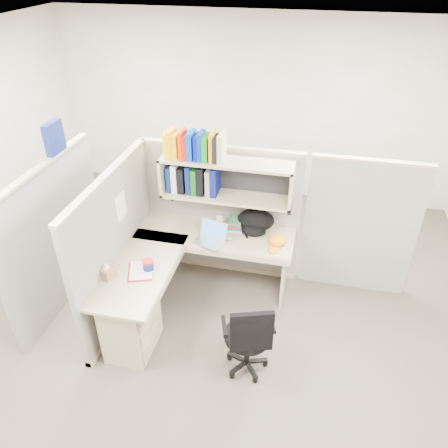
% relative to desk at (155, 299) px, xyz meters
% --- Properties ---
extents(ground, '(6.00, 6.00, 0.00)m').
position_rel_desk_xyz_m(ground, '(0.41, 0.29, -0.44)').
color(ground, '#332E27').
rests_on(ground, ground).
extents(room_shell, '(6.00, 6.00, 6.00)m').
position_rel_desk_xyz_m(room_shell, '(0.41, 0.29, 1.18)').
color(room_shell, '#A9A799').
rests_on(room_shell, ground).
extents(cubicle, '(3.79, 1.84, 1.95)m').
position_rel_desk_xyz_m(cubicle, '(0.04, 0.74, 0.47)').
color(cubicle, slate).
rests_on(cubicle, ground).
extents(desk, '(1.74, 1.75, 0.73)m').
position_rel_desk_xyz_m(desk, '(0.00, 0.00, 0.00)').
color(desk, tan).
rests_on(desk, ground).
extents(laptop, '(0.39, 0.39, 0.23)m').
position_rel_desk_xyz_m(laptop, '(0.39, 0.65, 0.40)').
color(laptop, silver).
rests_on(laptop, desk).
extents(backpack, '(0.46, 0.39, 0.24)m').
position_rel_desk_xyz_m(backpack, '(0.83, 0.98, 0.41)').
color(backpack, black).
rests_on(backpack, desk).
extents(orange_cap, '(0.24, 0.26, 0.11)m').
position_rel_desk_xyz_m(orange_cap, '(1.11, 0.81, 0.34)').
color(orange_cap, orange).
rests_on(orange_cap, desk).
extents(snack_canister, '(0.11, 0.11, 0.11)m').
position_rel_desk_xyz_m(snack_canister, '(-0.08, 0.09, 0.35)').
color(snack_canister, navy).
rests_on(snack_canister, desk).
extents(tissue_box, '(0.14, 0.14, 0.18)m').
position_rel_desk_xyz_m(tissue_box, '(-0.41, -0.12, 0.38)').
color(tissue_box, '#946D54').
rests_on(tissue_box, desk).
extents(mouse, '(0.09, 0.06, 0.03)m').
position_rel_desk_xyz_m(mouse, '(0.57, 0.77, 0.31)').
color(mouse, '#86A2BE').
rests_on(mouse, desk).
extents(paper_cup, '(0.08, 0.08, 0.10)m').
position_rel_desk_xyz_m(paper_cup, '(0.42, 1.03, 0.34)').
color(paper_cup, white).
rests_on(paper_cup, desk).
extents(book_stack, '(0.19, 0.24, 0.11)m').
position_rel_desk_xyz_m(book_stack, '(0.60, 1.02, 0.35)').
color(book_stack, gray).
rests_on(book_stack, desk).
extents(loose_paper, '(0.31, 0.35, 0.00)m').
position_rel_desk_xyz_m(loose_paper, '(-0.14, 0.06, 0.29)').
color(loose_paper, white).
rests_on(loose_paper, desk).
extents(task_chair, '(0.52, 0.48, 0.90)m').
position_rel_desk_xyz_m(task_chair, '(1.00, -0.31, -0.12)').
color(task_chair, black).
rests_on(task_chair, ground).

